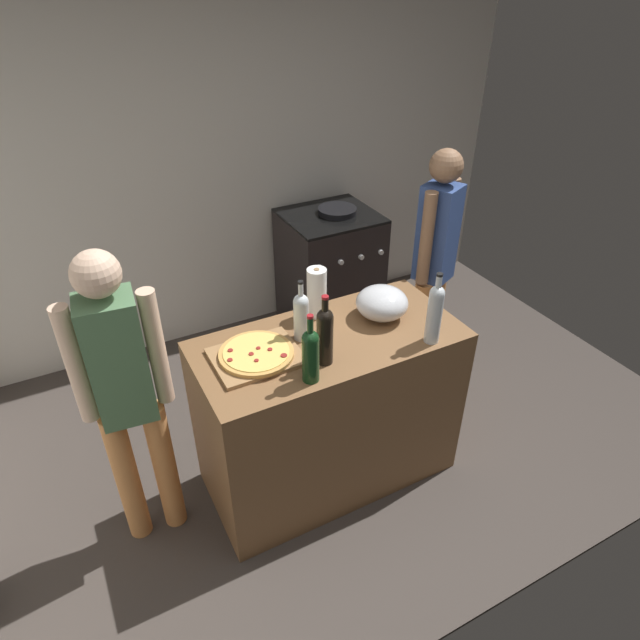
% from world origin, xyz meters
% --- Properties ---
extents(ground_plane, '(4.44, 3.06, 0.02)m').
position_xyz_m(ground_plane, '(0.00, 1.23, -0.01)').
color(ground_plane, '#3F3833').
extents(kitchen_wall_rear, '(4.44, 0.10, 2.60)m').
position_xyz_m(kitchen_wall_rear, '(0.00, 2.51, 1.30)').
color(kitchen_wall_rear, beige).
rests_on(kitchen_wall_rear, ground_plane).
extents(counter, '(1.33, 0.63, 0.93)m').
position_xyz_m(counter, '(-0.14, 0.76, 0.47)').
color(counter, brown).
rests_on(counter, ground_plane).
extents(cutting_board, '(0.40, 0.32, 0.02)m').
position_xyz_m(cutting_board, '(-0.51, 0.78, 0.94)').
color(cutting_board, '#9E7247').
rests_on(cutting_board, counter).
extents(pizza, '(0.35, 0.35, 0.03)m').
position_xyz_m(pizza, '(-0.51, 0.78, 0.97)').
color(pizza, tan).
rests_on(pizza, cutting_board).
extents(mixing_bowl, '(0.27, 0.27, 0.16)m').
position_xyz_m(mixing_bowl, '(0.19, 0.81, 1.02)').
color(mixing_bowl, '#B2B2B7').
rests_on(mixing_bowl, counter).
extents(paper_towel_roll, '(0.10, 0.10, 0.27)m').
position_xyz_m(paper_towel_roll, '(-0.09, 0.98, 1.07)').
color(paper_towel_roll, white).
rests_on(paper_towel_roll, counter).
extents(wine_bottle_clear, '(0.08, 0.08, 0.34)m').
position_xyz_m(wine_bottle_clear, '(-0.36, 0.53, 1.08)').
color(wine_bottle_clear, '#143819').
rests_on(wine_bottle_clear, counter).
extents(wine_bottle_dark, '(0.08, 0.08, 0.35)m').
position_xyz_m(wine_bottle_dark, '(-0.25, 0.61, 1.09)').
color(wine_bottle_dark, black).
rests_on(wine_bottle_dark, counter).
extents(wine_bottle_green, '(0.07, 0.07, 0.37)m').
position_xyz_m(wine_bottle_green, '(0.28, 0.52, 1.10)').
color(wine_bottle_green, silver).
rests_on(wine_bottle_green, counter).
extents(wine_bottle_amber, '(0.08, 0.08, 0.32)m').
position_xyz_m(wine_bottle_amber, '(-0.26, 0.83, 1.07)').
color(wine_bottle_amber, silver).
rests_on(wine_bottle_amber, counter).
extents(stove, '(0.66, 0.63, 0.97)m').
position_xyz_m(stove, '(0.60, 2.11, 0.47)').
color(stove, black).
rests_on(stove, ground_plane).
extents(person_in_stripes, '(0.40, 0.22, 1.59)m').
position_xyz_m(person_in_stripes, '(-1.10, 0.85, 0.91)').
color(person_in_stripes, '#D88C4C').
rests_on(person_in_stripes, ground_plane).
extents(person_in_red, '(0.33, 0.26, 1.60)m').
position_xyz_m(person_in_red, '(0.84, 1.21, 0.91)').
color(person_in_red, '#D88C4C').
rests_on(person_in_red, ground_plane).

